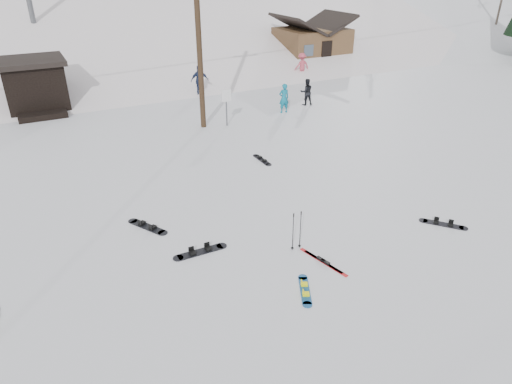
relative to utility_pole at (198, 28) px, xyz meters
name	(u,v)px	position (x,y,z in m)	size (l,w,h in m)	color
ground	(341,311)	(-2.00, -14.00, -4.68)	(200.00, 200.00, 0.00)	white
ski_slope	(79,124)	(-2.00, 41.00, -16.68)	(60.00, 75.00, 45.00)	white
ridge_right	(338,90)	(36.00, 36.00, -15.68)	(34.00, 85.00, 36.00)	white
treeline_right	(370,22)	(34.00, 28.00, -4.68)	(20.00, 60.00, 10.00)	black
treeline_crest	(39,6)	(-2.00, 72.00, -4.68)	(50.00, 6.00, 10.00)	black
utility_pole	(198,28)	(0.00, 0.00, 0.00)	(2.00, 0.26, 9.00)	#3A2819
trail_sign	(226,101)	(1.10, -0.42, -3.41)	(0.50, 0.09, 1.85)	#595B60
lift_hut	(35,85)	(-7.00, 6.94, -3.32)	(3.40, 4.10, 2.75)	black
cabin	(312,45)	(13.00, 10.00, -3.20)	(5.39, 4.40, 3.77)	brown
hero_snowboard	(305,290)	(-2.36, -12.97, -4.66)	(0.72, 1.20, 0.09)	#175699
hero_skis	(323,262)	(-1.25, -12.18, -4.66)	(0.49, 1.69, 0.09)	#AF1214
ski_poles	(297,230)	(-1.57, -11.25, -4.06)	(0.33, 0.09, 1.21)	black
board_scatter_a	(200,251)	(-4.11, -10.15, -4.65)	(1.64, 0.31, 0.11)	black
board_scatter_b	(147,226)	(-5.09, -8.10, -4.65)	(0.94, 1.43, 0.11)	black
board_scatter_d	(443,224)	(3.29, -12.27, -4.65)	(1.04, 1.20, 0.10)	black
board_scatter_f	(262,160)	(0.61, -5.08, -4.66)	(0.27, 1.36, 0.10)	black
skier_teal	(284,98)	(4.74, 0.18, -3.89)	(0.58, 0.38, 1.58)	#0D6E8B
skier_dark	(306,92)	(6.61, 0.83, -3.94)	(0.72, 0.56, 1.49)	black
skier_pink	(302,65)	(9.96, 6.58, -3.84)	(1.08, 0.62, 1.68)	#BC4254
skier_navy	(200,81)	(1.95, 5.45, -3.77)	(1.07, 0.44, 1.82)	#1D2848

